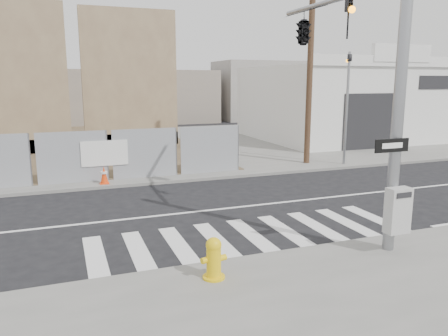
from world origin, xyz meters
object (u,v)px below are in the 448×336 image
object	(u,v)px
fire_hydrant	(214,258)
signal_pole	(330,52)
auto_shop	(345,103)
traffic_cone_d	(104,175)

from	to	relation	value
fire_hydrant	signal_pole	bearing A→B (deg)	16.66
fire_hydrant	auto_shop	bearing A→B (deg)	32.39
fire_hydrant	traffic_cone_d	distance (m)	9.33
signal_pole	auto_shop	xyz separation A→B (m)	(11.50, 15.01, -2.25)
auto_shop	fire_hydrant	size ratio (longest dim) A/B	14.03
fire_hydrant	traffic_cone_d	world-z (taller)	fire_hydrant
fire_hydrant	traffic_cone_d	xyz separation A→B (m)	(-1.24, 9.24, -0.09)
fire_hydrant	traffic_cone_d	size ratio (longest dim) A/B	1.26
signal_pole	traffic_cone_d	size ratio (longest dim) A/B	10.28
signal_pole	fire_hydrant	size ratio (longest dim) A/B	8.19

